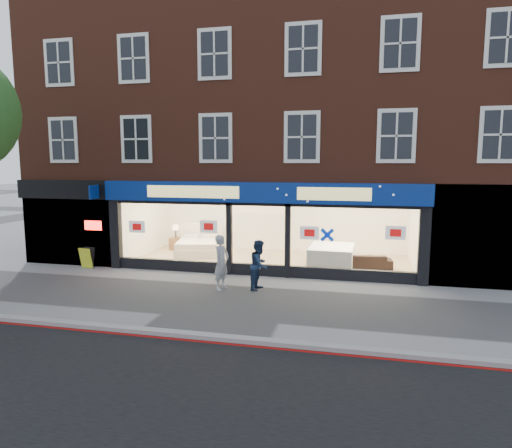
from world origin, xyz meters
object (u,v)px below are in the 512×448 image
(sofa, at_px, (366,261))
(pedestrian_grey, at_px, (221,262))
(a_board, at_px, (87,258))
(pedestrian_blue, at_px, (259,265))
(mattress_stack, at_px, (332,257))
(display_bed, at_px, (199,246))

(sofa, xyz_separation_m, pedestrian_grey, (-4.43, -3.45, 0.49))
(a_board, height_order, pedestrian_blue, pedestrian_blue)
(mattress_stack, distance_m, sofa, 1.24)
(pedestrian_blue, bearing_deg, sofa, -37.71)
(a_board, distance_m, pedestrian_grey, 6.07)
(display_bed, xyz_separation_m, a_board, (-3.35, -3.02, -0.05))
(a_board, bearing_deg, sofa, 17.43)
(display_bed, bearing_deg, pedestrian_blue, -63.12)
(pedestrian_grey, bearing_deg, pedestrian_blue, -60.61)
(display_bed, bearing_deg, mattress_stack, -24.50)
(pedestrian_grey, bearing_deg, sofa, -34.73)
(display_bed, height_order, mattress_stack, display_bed)
(display_bed, height_order, pedestrian_blue, pedestrian_blue)
(pedestrian_blue, bearing_deg, a_board, 86.79)
(mattress_stack, relative_size, pedestrian_blue, 1.30)
(a_board, bearing_deg, pedestrian_grey, -8.20)
(display_bed, relative_size, pedestrian_blue, 1.58)
(sofa, relative_size, pedestrian_blue, 1.19)
(mattress_stack, relative_size, pedestrian_grey, 1.19)
(mattress_stack, height_order, pedestrian_blue, pedestrian_blue)
(a_board, bearing_deg, display_bed, 49.26)
(sofa, height_order, a_board, a_board)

